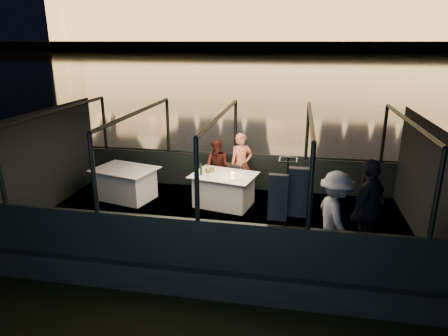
% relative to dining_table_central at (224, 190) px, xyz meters
% --- Properties ---
extents(river_water, '(500.00, 500.00, 0.00)m').
position_rel_dining_table_central_xyz_m(river_water, '(0.08, 79.22, -0.89)').
color(river_water, black).
rests_on(river_water, ground).
extents(boat_hull, '(8.60, 4.40, 1.00)m').
position_rel_dining_table_central_xyz_m(boat_hull, '(0.08, -0.78, -0.89)').
color(boat_hull, black).
rests_on(boat_hull, river_water).
extents(boat_deck, '(8.00, 4.00, 0.04)m').
position_rel_dining_table_central_xyz_m(boat_deck, '(0.08, -0.78, -0.41)').
color(boat_deck, black).
rests_on(boat_deck, boat_hull).
extents(gunwale_port, '(8.00, 0.08, 0.90)m').
position_rel_dining_table_central_xyz_m(gunwale_port, '(0.08, 1.22, 0.06)').
color(gunwale_port, black).
rests_on(gunwale_port, boat_deck).
extents(gunwale_starboard, '(8.00, 0.08, 0.90)m').
position_rel_dining_table_central_xyz_m(gunwale_starboard, '(0.08, -2.78, 0.06)').
color(gunwale_starboard, black).
rests_on(gunwale_starboard, boat_deck).
extents(cabin_glass_port, '(8.00, 0.02, 1.40)m').
position_rel_dining_table_central_xyz_m(cabin_glass_port, '(0.08, 1.22, 1.21)').
color(cabin_glass_port, '#99B2B2').
rests_on(cabin_glass_port, gunwale_port).
extents(cabin_glass_starboard, '(8.00, 0.02, 1.40)m').
position_rel_dining_table_central_xyz_m(cabin_glass_starboard, '(0.08, -2.78, 1.21)').
color(cabin_glass_starboard, '#99B2B2').
rests_on(cabin_glass_starboard, gunwale_starboard).
extents(cabin_roof_glass, '(8.00, 4.00, 0.02)m').
position_rel_dining_table_central_xyz_m(cabin_roof_glass, '(0.08, -0.78, 1.91)').
color(cabin_roof_glass, '#99B2B2').
rests_on(cabin_roof_glass, boat_deck).
extents(end_wall_fore, '(0.02, 4.00, 2.30)m').
position_rel_dining_table_central_xyz_m(end_wall_fore, '(-3.92, -0.78, 0.76)').
color(end_wall_fore, black).
rests_on(end_wall_fore, boat_deck).
extents(end_wall_aft, '(0.02, 4.00, 2.30)m').
position_rel_dining_table_central_xyz_m(end_wall_aft, '(4.08, -0.78, 0.76)').
color(end_wall_aft, black).
rests_on(end_wall_aft, boat_deck).
extents(canopy_ribs, '(8.00, 4.00, 2.30)m').
position_rel_dining_table_central_xyz_m(canopy_ribs, '(0.08, -0.78, 0.76)').
color(canopy_ribs, black).
rests_on(canopy_ribs, boat_deck).
extents(embankment, '(400.00, 140.00, 6.00)m').
position_rel_dining_table_central_xyz_m(embankment, '(0.08, 209.22, 0.11)').
color(embankment, '#423D33').
rests_on(embankment, ground).
extents(dining_table_central, '(1.64, 1.33, 0.77)m').
position_rel_dining_table_central_xyz_m(dining_table_central, '(0.00, 0.00, 0.00)').
color(dining_table_central, silver).
rests_on(dining_table_central, boat_deck).
extents(dining_table_aft, '(1.68, 1.39, 0.78)m').
position_rel_dining_table_central_xyz_m(dining_table_aft, '(-2.45, -0.03, 0.00)').
color(dining_table_aft, silver).
rests_on(dining_table_aft, boat_deck).
extents(chair_port_left, '(0.47, 0.47, 0.80)m').
position_rel_dining_table_central_xyz_m(chair_port_left, '(-0.04, 0.68, 0.06)').
color(chair_port_left, black).
rests_on(chair_port_left, boat_deck).
extents(chair_port_right, '(0.48, 0.48, 0.80)m').
position_rel_dining_table_central_xyz_m(chair_port_right, '(0.19, 0.45, 0.06)').
color(chair_port_right, black).
rests_on(chair_port_right, boat_deck).
extents(coat_stand, '(0.65, 0.57, 2.00)m').
position_rel_dining_table_central_xyz_m(coat_stand, '(1.51, -2.53, 0.51)').
color(coat_stand, black).
rests_on(coat_stand, boat_deck).
extents(person_woman_coral, '(0.66, 0.56, 1.57)m').
position_rel_dining_table_central_xyz_m(person_woman_coral, '(0.30, 0.83, 0.36)').
color(person_woman_coral, '#E07251').
rests_on(person_woman_coral, boat_deck).
extents(person_man_maroon, '(0.78, 0.67, 1.40)m').
position_rel_dining_table_central_xyz_m(person_man_maroon, '(-0.30, 0.75, 0.36)').
color(person_man_maroon, '#3C1511').
rests_on(person_man_maroon, boat_deck).
extents(passenger_stripe, '(0.89, 1.20, 1.65)m').
position_rel_dining_table_central_xyz_m(passenger_stripe, '(2.35, -2.06, 0.47)').
color(passenger_stripe, white).
rests_on(passenger_stripe, boat_deck).
extents(passenger_dark, '(1.01, 1.15, 1.85)m').
position_rel_dining_table_central_xyz_m(passenger_dark, '(2.92, -1.88, 0.47)').
color(passenger_dark, black).
rests_on(passenger_dark, boat_deck).
extents(wine_bottle, '(0.08, 0.08, 0.29)m').
position_rel_dining_table_central_xyz_m(wine_bottle, '(-0.52, -0.11, 0.53)').
color(wine_bottle, '#153A17').
rests_on(wine_bottle, dining_table_central).
extents(bread_basket, '(0.29, 0.29, 0.09)m').
position_rel_dining_table_central_xyz_m(bread_basket, '(-0.36, 0.14, 0.42)').
color(bread_basket, brown).
rests_on(bread_basket, dining_table_central).
extents(amber_candle, '(0.07, 0.07, 0.08)m').
position_rel_dining_table_central_xyz_m(amber_candle, '(0.20, -0.04, 0.42)').
color(amber_candle, gold).
rests_on(amber_candle, dining_table_central).
extents(plate_near, '(0.29, 0.29, 0.02)m').
position_rel_dining_table_central_xyz_m(plate_near, '(0.34, -0.23, 0.39)').
color(plate_near, white).
rests_on(plate_near, dining_table_central).
extents(plate_far, '(0.30, 0.30, 0.02)m').
position_rel_dining_table_central_xyz_m(plate_far, '(-0.28, 0.16, 0.39)').
color(plate_far, white).
rests_on(plate_far, dining_table_central).
extents(wine_glass_white, '(0.07, 0.07, 0.19)m').
position_rel_dining_table_central_xyz_m(wine_glass_white, '(-0.34, -0.16, 0.48)').
color(wine_glass_white, white).
rests_on(wine_glass_white, dining_table_central).
extents(wine_glass_red, '(0.08, 0.08, 0.21)m').
position_rel_dining_table_central_xyz_m(wine_glass_red, '(0.37, 0.23, 0.48)').
color(wine_glass_red, silver).
rests_on(wine_glass_red, dining_table_central).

